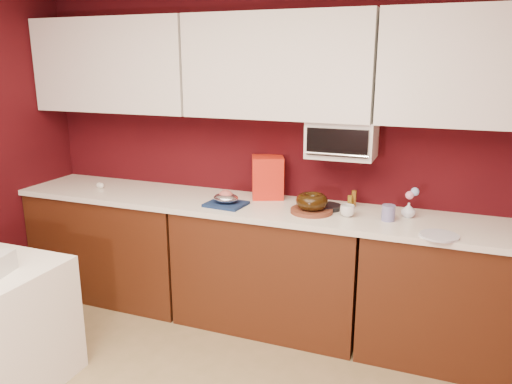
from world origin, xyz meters
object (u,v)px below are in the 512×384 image
Objects in this scene: foil_ham_nest at (226,198)px; flower_vase at (408,209)px; toaster_oven at (342,139)px; bundt_cake at (312,201)px; blue_jar at (388,213)px; pandoro_box at (268,177)px; coffee_mug at (348,210)px.

flower_vase is (1.22, 0.19, 0.00)m from foil_ham_nest.
bundt_cake is (-0.14, -0.21, -0.39)m from toaster_oven.
toaster_oven is at bearing 151.05° from blue_jar.
flower_vase is (0.47, -0.08, -0.42)m from toaster_oven.
flower_vase is (0.11, 0.12, 0.00)m from blue_jar.
foil_ham_nest is at bearing -160.39° from toaster_oven.
bundt_cake is at bearing -54.84° from pandoro_box.
toaster_oven is at bearing 19.61° from foil_ham_nest.
bundt_cake is at bearing -123.83° from toaster_oven.
blue_jar is 0.92× the size of flower_vase.
toaster_oven reaches higher than foil_ham_nest.
coffee_mug is at bearing -177.61° from blue_jar.
bundt_cake is at bearing -167.77° from flower_vase.
blue_jar is (1.10, 0.07, -0.00)m from foil_ham_nest.
blue_jar is at bearing -37.62° from pandoro_box.
bundt_cake is 2.11× the size of blue_jar.
coffee_mug is 0.92× the size of blue_jar.
blue_jar is (0.91, -0.24, -0.10)m from pandoro_box.
flower_vase is at bearing 46.35° from blue_jar.
coffee_mug is (0.65, -0.25, -0.11)m from pandoro_box.
flower_vase is (0.37, 0.13, 0.01)m from coffee_mug.
coffee_mug is at bearing 0.74° from bundt_cake.
flower_vase is at bearing 19.22° from coffee_mug.
foil_ham_nest is at bearing -174.84° from bundt_cake.
blue_jar is at bearing 1.60° from bundt_cake.
toaster_oven reaches higher than coffee_mug.
bundt_cake reaches higher than coffee_mug.
foil_ham_nest is (-0.61, -0.05, -0.03)m from bundt_cake.
bundt_cake reaches higher than blue_jar.
pandoro_box is 3.30× the size of coffee_mug.
bundt_cake is 0.63m from flower_vase.
foil_ham_nest is 0.38m from pandoro_box.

